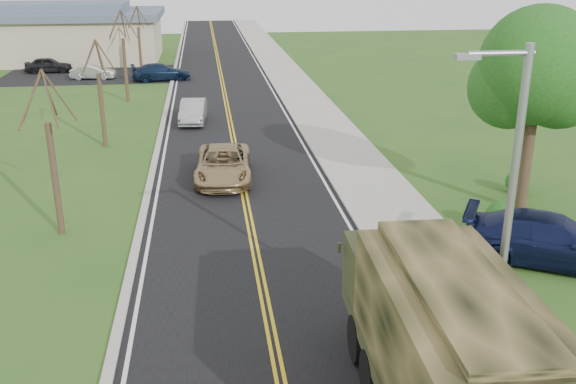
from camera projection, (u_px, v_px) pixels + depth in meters
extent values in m
plane|color=#28531B|center=(281.00, 383.00, 15.37)|extent=(160.00, 160.00, 0.00)
cube|color=black|center=(223.00, 84.00, 52.67)|extent=(8.00, 120.00, 0.01)
cube|color=#9E998E|center=(273.00, 82.00, 53.16)|extent=(0.30, 120.00, 0.12)
cube|color=#9E998E|center=(294.00, 82.00, 53.38)|extent=(3.20, 120.00, 0.10)
cube|color=#9E998E|center=(171.00, 85.00, 52.15)|extent=(0.30, 120.00, 0.10)
cylinder|color=gray|center=(507.00, 227.00, 14.16)|extent=(0.18, 0.18, 8.00)
cylinder|color=gray|center=(501.00, 53.00, 12.80)|extent=(1.40, 0.12, 0.12)
cube|color=gray|center=(467.00, 57.00, 12.73)|extent=(0.50, 0.22, 0.12)
cylinder|color=#38281C|center=(528.00, 150.00, 25.19)|extent=(0.44, 0.44, 5.04)
sphere|color=#164F16|center=(539.00, 65.00, 24.06)|extent=(4.50, 4.50, 4.50)
sphere|color=#164F16|center=(510.00, 87.00, 24.73)|extent=(3.24, 3.24, 3.24)
sphere|color=#164F16|center=(560.00, 83.00, 23.99)|extent=(3.42, 3.42, 3.42)
cylinder|color=#38281C|center=(55.00, 180.00, 23.12)|extent=(0.24, 0.24, 4.20)
cylinder|color=#38281C|center=(59.00, 96.00, 22.27)|extent=(1.01, 0.33, 1.90)
cylinder|color=#38281C|center=(50.00, 95.00, 22.70)|extent=(0.13, 1.29, 1.74)
cylinder|color=#38281C|center=(32.00, 96.00, 22.21)|extent=(0.98, 0.43, 1.90)
cylinder|color=#38281C|center=(30.00, 102.00, 21.63)|extent=(0.79, 1.05, 1.77)
cylinder|color=#38281C|center=(50.00, 99.00, 21.74)|extent=(0.58, 0.90, 1.90)
cylinder|color=#38281C|center=(102.00, 111.00, 34.36)|extent=(0.24, 0.24, 3.96)
cylinder|color=#38281C|center=(106.00, 56.00, 33.55)|extent=(0.96, 0.32, 1.79)
cylinder|color=#38281C|center=(99.00, 57.00, 33.96)|extent=(0.12, 1.22, 1.65)
cylinder|color=#38281C|center=(89.00, 57.00, 33.49)|extent=(0.93, 0.41, 1.79)
cylinder|color=#38281C|center=(88.00, 60.00, 32.95)|extent=(0.75, 0.99, 1.67)
cylinder|color=#38281C|center=(101.00, 58.00, 33.05)|extent=(0.55, 0.85, 1.80)
cylinder|color=#38281C|center=(126.00, 70.00, 45.47)|extent=(0.24, 0.24, 4.44)
cylinder|color=#38281C|center=(129.00, 24.00, 44.57)|extent=(1.07, 0.35, 2.00)
cylinder|color=#38281C|center=(123.00, 24.00, 45.02)|extent=(0.13, 1.36, 1.84)
cylinder|color=#38281C|center=(115.00, 24.00, 44.49)|extent=(1.03, 0.46, 2.00)
cylinder|color=#38281C|center=(115.00, 26.00, 43.88)|extent=(0.83, 1.10, 1.87)
cylinder|color=#38281C|center=(125.00, 25.00, 44.01)|extent=(0.61, 0.95, 2.01)
cylinder|color=#38281C|center=(140.00, 51.00, 56.72)|extent=(0.24, 0.24, 4.08)
cylinder|color=#38281C|center=(143.00, 16.00, 55.89)|extent=(0.99, 0.33, 1.84)
cylinder|color=#38281C|center=(138.00, 17.00, 56.31)|extent=(0.13, 1.25, 1.69)
cylinder|color=#38281C|center=(132.00, 16.00, 55.82)|extent=(0.95, 0.42, 1.85)
cylinder|color=#38281C|center=(133.00, 18.00, 55.26)|extent=(0.77, 1.02, 1.72)
cylinder|color=#38281C|center=(140.00, 17.00, 55.38)|extent=(0.57, 0.88, 1.85)
cube|color=tan|center=(58.00, 39.00, 64.92)|extent=(20.00, 12.00, 4.20)
cube|color=#475466|center=(55.00, 14.00, 64.10)|extent=(21.00, 13.00, 0.70)
cube|color=#475466|center=(54.00, 7.00, 63.86)|extent=(14.00, 8.00, 0.90)
cube|color=black|center=(108.00, 75.00, 57.04)|extent=(18.00, 10.00, 0.02)
cylinder|color=black|center=(373.00, 376.00, 14.66)|extent=(0.42, 1.22, 1.21)
cylinder|color=black|center=(470.00, 370.00, 14.87)|extent=(0.42, 1.22, 1.21)
cylinder|color=black|center=(359.00, 339.00, 16.09)|extent=(0.42, 1.22, 1.21)
cylinder|color=black|center=(448.00, 334.00, 16.31)|extent=(0.42, 1.22, 1.21)
cube|color=#32371E|center=(432.00, 370.00, 13.96)|extent=(2.89, 7.77, 0.38)
cube|color=#32371E|center=(401.00, 273.00, 16.26)|extent=(2.70, 2.17, 1.54)
cube|color=black|center=(392.00, 249.00, 17.11)|extent=(2.42, 0.17, 0.77)
cube|color=black|center=(453.00, 337.00, 12.60)|extent=(2.94, 5.91, 2.20)
cube|color=black|center=(458.00, 284.00, 12.21)|extent=(1.95, 5.87, 0.27)
imported|color=tan|center=(223.00, 164.00, 29.44)|extent=(2.79, 5.52, 1.50)
imported|color=#AAABAF|center=(193.00, 111.00, 39.98)|extent=(1.78, 4.35, 1.40)
imported|color=#0F1639|center=(552.00, 240.00, 21.23)|extent=(6.10, 4.79, 1.65)
imported|color=black|center=(48.00, 65.00, 57.87)|extent=(4.11, 1.78, 1.38)
imported|color=#B5B5BA|center=(93.00, 72.00, 54.68)|extent=(3.72, 1.52, 1.20)
imported|color=#0E1B34|center=(161.00, 72.00, 54.06)|extent=(5.15, 2.76, 1.42)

